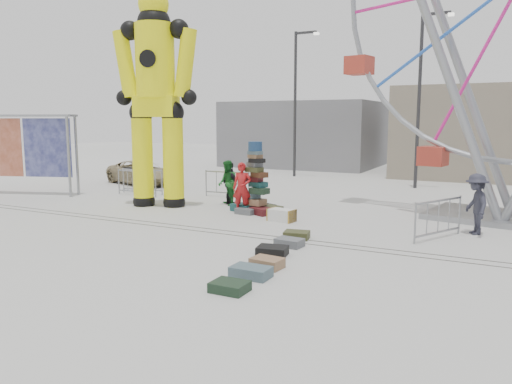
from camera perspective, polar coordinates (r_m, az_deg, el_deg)
The scene contains 25 objects.
ground at distance 13.57m, azimuth -4.23°, elevation -5.43°, with size 90.00×90.00×0.00m, color #9E9E99.
track_line_near at distance 14.08m, azimuth -2.97°, elevation -4.90°, with size 40.00×0.04×0.01m, color #47443F.
track_line_far at distance 14.42m, azimuth -2.18°, elevation -4.58°, with size 40.00×0.04×0.01m, color #47443F.
building_left at distance 35.69m, azimuth 5.76°, elevation 6.62°, with size 10.00×8.00×4.40m, color gray.
lamp_post_right at distance 24.61m, azimuth 18.38°, elevation 10.83°, with size 1.41×0.25×8.00m.
lamp_post_left at distance 28.42m, azimuth 4.67°, elevation 10.82°, with size 1.41×0.25×8.00m.
suitcase_tower at distance 17.37m, azimuth -0.01°, elevation -0.07°, with size 1.90×1.57×2.47m.
crash_test_dummy at distance 18.83m, azimuth -11.37°, elevation 11.25°, with size 3.19×1.45×8.04m.
banner_scaffold at distance 23.52m, azimuth -25.17°, elevation 5.94°, with size 4.73×2.25×3.42m.
steamer_trunk at distance 15.91m, azimuth 2.95°, elevation -2.66°, with size 0.83×0.48×0.39m, color silver.
row_case_0 at distance 13.65m, azimuth 4.67°, elevation -4.91°, with size 0.67×0.51×0.21m, color #3F4221.
row_case_1 at distance 12.82m, azimuth 3.84°, elevation -5.77°, with size 0.69×0.48×0.21m, color slate.
row_case_2 at distance 11.96m, azimuth 1.88°, elevation -6.74°, with size 0.71×0.55×0.22m, color black.
row_case_3 at distance 11.00m, azimuth 1.27°, elevation -8.10°, with size 0.68×0.49×0.22m, color #98704D.
row_case_4 at distance 10.36m, azimuth -0.60°, elevation -9.12°, with size 0.81×0.51×0.23m, color slate.
row_case_5 at distance 9.56m, azimuth -3.02°, elevation -10.75°, with size 0.68×0.54×0.19m, color #1B3220.
barricade_dummy_a at distance 22.29m, azimuth -12.86°, elevation 1.21°, with size 2.00×0.10×1.10m, color gray, non-canonical shape.
barricade_dummy_b at distance 21.75m, azimuth -13.47°, elevation 1.02°, with size 2.00×0.10×1.10m, color gray, non-canonical shape.
barricade_dummy_c at distance 20.80m, azimuth -3.33°, elevation 0.91°, with size 2.00×0.10×1.10m, color gray, non-canonical shape.
barricade_wheel_front at distance 14.37m, azimuth 20.11°, elevation -2.91°, with size 2.00×0.10×1.10m, color gray, non-canonical shape.
pedestrian_red at distance 17.18m, azimuth -1.61°, elevation 0.47°, with size 0.64×0.42×1.76m, color #A61719.
pedestrian_green at distance 18.81m, azimuth -3.27°, elevation 1.06°, with size 0.83×0.64×1.70m, color #175D20.
pedestrian_black at distance 18.93m, azimuth -2.97°, elevation 1.01°, with size 0.96×0.40×1.64m, color black.
pedestrian_grey at distance 15.30m, azimuth 23.84°, elevation -1.27°, with size 1.11×0.64×1.72m, color #272834.
parked_suv at distance 25.66m, azimuth -12.94°, elevation 2.20°, with size 1.95×4.23×1.18m, color #9A8A63.
Camera 1 is at (6.81, -11.29, 3.21)m, focal length 35.00 mm.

